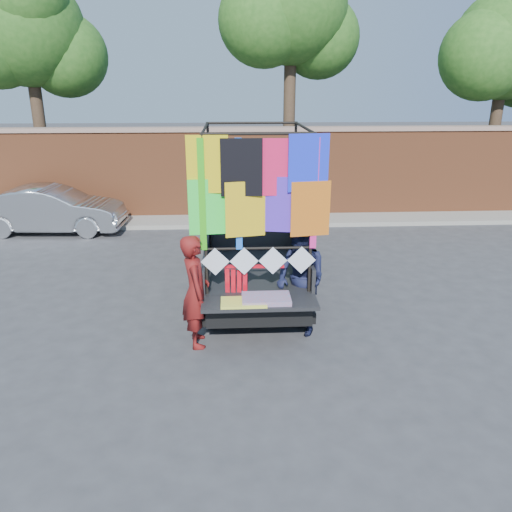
{
  "coord_description": "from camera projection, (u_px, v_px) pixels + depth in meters",
  "views": [
    {
      "loc": [
        -0.86,
        -7.5,
        3.77
      ],
      "look_at": [
        -0.47,
        -0.26,
        1.26
      ],
      "focal_mm": 35.0,
      "sensor_mm": 36.0,
      "label": 1
    }
  ],
  "objects": [
    {
      "name": "curb",
      "position": [
        260.0,
        220.0,
        14.28
      ],
      "size": [
        30.0,
        1.2,
        0.12
      ],
      "primitive_type": "cube",
      "color": "gray",
      "rests_on": "ground"
    },
    {
      "name": "ground",
      "position": [
        283.0,
        321.0,
        8.35
      ],
      "size": [
        90.0,
        90.0,
        0.0
      ],
      "primitive_type": "plane",
      "color": "#38383A",
      "rests_on": "ground"
    },
    {
      "name": "man",
      "position": [
        301.0,
        279.0,
        7.74
      ],
      "size": [
        1.05,
        1.11,
        1.8
      ],
      "primitive_type": "imported",
      "rotation": [
        0.0,
        0.0,
        -0.99
      ],
      "color": "#151835",
      "rests_on": "ground"
    },
    {
      "name": "tree_left",
      "position": [
        27.0,
        33.0,
        14.01
      ],
      "size": [
        4.2,
        3.3,
        7.05
      ],
      "color": "#38281C",
      "rests_on": "ground"
    },
    {
      "name": "tree_right",
      "position": [
        508.0,
        49.0,
        14.84
      ],
      "size": [
        4.2,
        3.3,
        6.62
      ],
      "color": "#38281C",
      "rests_on": "ground"
    },
    {
      "name": "woman",
      "position": [
        196.0,
        291.0,
        7.38
      ],
      "size": [
        0.5,
        0.68,
        1.73
      ],
      "primitive_type": "imported",
      "rotation": [
        0.0,
        0.0,
        1.72
      ],
      "color": "maroon",
      "rests_on": "ground"
    },
    {
      "name": "sedan",
      "position": [
        52.0,
        210.0,
        13.17
      ],
      "size": [
        3.8,
        1.48,
        1.23
      ],
      "primitive_type": "imported",
      "rotation": [
        0.0,
        0.0,
        1.52
      ],
      "color": "#B1B4B9",
      "rests_on": "ground"
    },
    {
      "name": "tree_mid",
      "position": [
        292.0,
        12.0,
        14.2
      ],
      "size": [
        4.2,
        3.3,
        7.73
      ],
      "color": "#38281C",
      "rests_on": "ground"
    },
    {
      "name": "streamer_bundle",
      "position": [
        242.0,
        280.0,
        7.51
      ],
      "size": [
        1.05,
        0.1,
        0.72
      ],
      "color": "red",
      "rests_on": "ground"
    },
    {
      "name": "pickup_truck",
      "position": [
        251.0,
        243.0,
        9.85
      ],
      "size": [
        1.99,
        5.0,
        3.15
      ],
      "color": "black",
      "rests_on": "ground"
    },
    {
      "name": "brick_wall",
      "position": [
        259.0,
        172.0,
        14.52
      ],
      "size": [
        30.0,
        0.45,
        2.61
      ],
      "color": "brown",
      "rests_on": "ground"
    }
  ]
}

